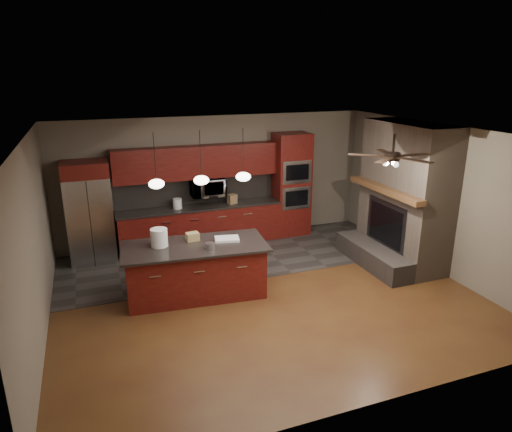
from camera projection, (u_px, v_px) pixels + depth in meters
name	position (u px, v px, depth m)	size (l,w,h in m)	color
ground	(265.00, 294.00, 7.97)	(7.00, 7.00, 0.00)	brown
ceiling	(266.00, 133.00, 7.11)	(7.00, 6.00, 0.02)	white
back_wall	(217.00, 179.00, 10.21)	(7.00, 0.02, 2.80)	gray
right_wall	(436.00, 198.00, 8.70)	(0.02, 6.00, 2.80)	gray
left_wall	(33.00, 245.00, 6.38)	(0.02, 6.00, 2.80)	gray
slate_tile_patch	(234.00, 256.00, 9.57)	(7.00, 2.40, 0.01)	#373431
fireplace_column	(402.00, 200.00, 8.93)	(1.30, 2.10, 2.80)	#736152
back_cabinetry	(200.00, 206.00, 9.98)	(3.59, 0.64, 2.20)	maroon
oven_tower	(291.00, 185.00, 10.57)	(0.80, 0.63, 2.38)	maroon
microwave	(208.00, 187.00, 9.93)	(0.73, 0.41, 0.50)	silver
refrigerator	(89.00, 212.00, 9.08)	(0.88, 0.75, 2.06)	silver
kitchen_island	(196.00, 270.00, 7.82)	(2.52, 1.32, 0.92)	maroon
white_bucket	(159.00, 238.00, 7.59)	(0.28, 0.28, 0.30)	white
paint_can	(210.00, 246.00, 7.49)	(0.16, 0.16, 0.11)	#ADADB2
paint_tray	(227.00, 239.00, 7.90)	(0.41, 0.29, 0.04)	white
cardboard_box	(193.00, 237.00, 7.87)	(0.22, 0.16, 0.14)	tan
counter_bucket	(177.00, 204.00, 9.74)	(0.19, 0.19, 0.22)	white
counter_box	(232.00, 199.00, 10.10)	(0.19, 0.15, 0.21)	olive
pendant_left	(156.00, 184.00, 7.44)	(0.26, 0.26, 0.92)	black
pendant_center	(201.00, 180.00, 7.69)	(0.26, 0.26, 0.92)	black
pendant_right	(243.00, 176.00, 7.94)	(0.26, 0.26, 0.92)	black
ceiling_fan	(393.00, 156.00, 7.10)	(1.27, 1.33, 0.41)	black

